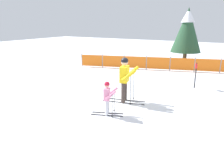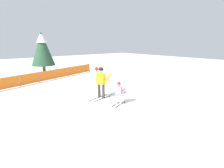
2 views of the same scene
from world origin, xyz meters
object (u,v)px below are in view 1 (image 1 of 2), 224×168
skier_adult (125,76)px  trail_marker (196,72)px  skier_child (108,96)px  safety_fence (158,63)px  conifer_far (187,29)px

skier_adult → trail_marker: (2.09, 3.47, -0.30)m
skier_adult → skier_child: size_ratio=1.51×
skier_adult → skier_child: (0.08, -1.46, -0.38)m
safety_fence → skier_child: bearing=-83.5°
skier_child → safety_fence: skier_child is taller
safety_fence → conifer_far: 4.19m
trail_marker → safety_fence: bearing=133.6°
skier_adult → trail_marker: skier_adult is taller
skier_child → conifer_far: bearing=68.0°
skier_child → trail_marker: 5.32m
skier_adult → safety_fence: (-0.84, 6.55, -0.62)m
skier_adult → conifer_far: size_ratio=0.43×
skier_child → trail_marker: bearing=46.0°
conifer_far → trail_marker: size_ratio=3.33×
conifer_far → trail_marker: bearing=-73.3°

